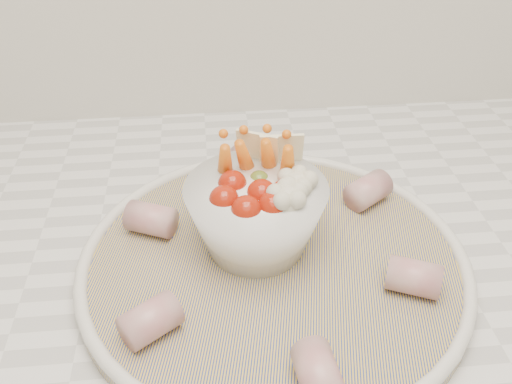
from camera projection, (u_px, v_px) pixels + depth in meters
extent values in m
cube|color=silver|center=(272.00, 274.00, 0.55)|extent=(2.04, 0.62, 0.04)
cylinder|color=navy|center=(274.00, 265.00, 0.52)|extent=(0.42, 0.42, 0.01)
torus|color=silver|center=(274.00, 259.00, 0.52)|extent=(0.36, 0.36, 0.01)
sphere|color=#991B09|center=(224.00, 200.00, 0.48)|extent=(0.03, 0.03, 0.03)
sphere|color=#991B09|center=(246.00, 210.00, 0.47)|extent=(0.03, 0.03, 0.03)
sphere|color=#991B09|center=(273.00, 206.00, 0.48)|extent=(0.03, 0.03, 0.03)
sphere|color=#991B09|center=(232.00, 184.00, 0.50)|extent=(0.03, 0.03, 0.03)
sphere|color=#991B09|center=(262.00, 194.00, 0.49)|extent=(0.03, 0.03, 0.03)
sphere|color=#991B09|center=(285.00, 194.00, 0.49)|extent=(0.03, 0.03, 0.03)
sphere|color=#566F25|center=(259.00, 181.00, 0.51)|extent=(0.02, 0.02, 0.02)
cone|color=orange|center=(245.00, 162.00, 0.52)|extent=(0.03, 0.04, 0.06)
cone|color=orange|center=(268.00, 160.00, 0.52)|extent=(0.03, 0.04, 0.06)
cone|color=orange|center=(288.00, 167.00, 0.51)|extent=(0.02, 0.04, 0.06)
cone|color=orange|center=(225.00, 166.00, 0.51)|extent=(0.02, 0.04, 0.06)
sphere|color=beige|center=(297.00, 188.00, 0.50)|extent=(0.03, 0.03, 0.03)
sphere|color=beige|center=(287.00, 202.00, 0.48)|extent=(0.03, 0.03, 0.03)
cube|color=#EEE9B9|center=(258.00, 152.00, 0.53)|extent=(0.04, 0.03, 0.04)
cube|color=#EEE9B9|center=(281.00, 154.00, 0.52)|extent=(0.04, 0.01, 0.04)
cylinder|color=#A24A52|center=(414.00, 277.00, 0.48)|extent=(0.05, 0.05, 0.03)
cylinder|color=#A24A52|center=(368.00, 190.00, 0.58)|extent=(0.05, 0.05, 0.03)
cylinder|color=#A24A52|center=(246.00, 164.00, 0.62)|extent=(0.03, 0.05, 0.03)
cylinder|color=#A24A52|center=(151.00, 219.00, 0.54)|extent=(0.05, 0.05, 0.03)
cylinder|color=#A24A52|center=(150.00, 320.00, 0.44)|extent=(0.05, 0.05, 0.03)
cylinder|color=#A24A52|center=(318.00, 374.00, 0.40)|extent=(0.03, 0.05, 0.03)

